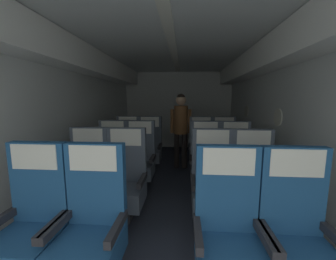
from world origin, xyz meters
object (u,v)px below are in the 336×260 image
(seat_b_right_window, at_px, (212,185))
(seat_b_left_window, at_px, (87,181))
(seat_a_left_aisle, at_px, (92,228))
(seat_b_right_aisle, at_px, (253,186))
(seat_c_left_window, at_px, (112,160))
(seat_d_left_window, at_px, (127,147))
(seat_c_left_aisle, at_px, (140,160))
(seat_d_right_aisle, at_px, (224,149))
(seat_d_right_window, at_px, (201,149))
(seat_d_left_aisle, at_px, (150,148))
(seat_c_right_aisle, at_px, (236,163))
(seat_a_right_aisle, at_px, (297,239))
(flight_attendant, at_px, (181,123))
(seat_a_left_window, at_px, (32,225))
(seat_c_right_window, at_px, (205,162))
(seat_a_right_window, at_px, (228,236))
(seat_b_left_aisle, at_px, (125,182))

(seat_b_right_window, bearing_deg, seat_b_left_window, 179.78)
(seat_b_left_window, bearing_deg, seat_a_left_aisle, -62.58)
(seat_b_right_aisle, distance_m, seat_c_left_window, 2.15)
(seat_d_left_window, bearing_deg, seat_c_left_aisle, -63.13)
(seat_b_right_window, bearing_deg, seat_c_left_aisle, 139.33)
(seat_c_left_aisle, bearing_deg, seat_d_right_aisle, 31.02)
(seat_c_left_window, xyz_separation_m, seat_d_right_window, (1.51, 0.91, 0.00))
(seat_d_left_aisle, distance_m, seat_d_right_window, 1.04)
(seat_c_right_aisle, height_order, seat_d_right_aisle, same)
(seat_c_left_aisle, height_order, seat_d_right_aisle, same)
(seat_a_right_aisle, relative_size, seat_b_right_aisle, 1.00)
(flight_attendant, bearing_deg, seat_c_right_aisle, -44.03)
(seat_a_left_window, bearing_deg, seat_c_left_aisle, 75.64)
(seat_c_right_window, relative_size, seat_d_left_aisle, 1.00)
(seat_a_right_window, xyz_separation_m, seat_d_right_window, (0.02, 2.70, 0.00))
(seat_b_left_aisle, distance_m, seat_d_left_aisle, 1.78)
(seat_d_right_aisle, bearing_deg, seat_b_right_aisle, -90.34)
(seat_a_left_window, xyz_separation_m, seat_c_right_aisle, (1.97, 1.79, 0.00))
(seat_c_left_aisle, distance_m, seat_c_right_aisle, 1.51)
(seat_a_right_aisle, xyz_separation_m, seat_b_right_window, (-0.47, 0.91, 0.00))
(seat_c_left_window, bearing_deg, seat_a_left_aisle, -75.24)
(flight_attendant, bearing_deg, seat_a_left_window, -104.88)
(seat_b_left_aisle, bearing_deg, seat_b_right_aisle, -0.25)
(seat_b_right_aisle, height_order, seat_d_right_window, same)
(seat_b_right_aisle, bearing_deg, seat_c_right_aisle, 88.94)
(seat_c_left_window, distance_m, seat_c_right_aisle, 1.97)
(seat_b_left_window, xyz_separation_m, seat_d_right_window, (1.51, 1.79, 0.00))
(seat_c_left_window, distance_m, seat_c_left_aisle, 0.45)
(seat_a_right_aisle, relative_size, seat_b_left_window, 1.00)
(flight_attendant, bearing_deg, seat_d_left_window, -165.11)
(seat_d_right_window, bearing_deg, seat_b_right_window, -90.35)
(seat_b_right_window, distance_m, seat_d_right_aisle, 1.86)
(seat_b_right_window, bearing_deg, seat_b_right_aisle, -1.01)
(seat_d_right_window, bearing_deg, seat_d_right_aisle, 0.97)
(seat_c_left_window, bearing_deg, seat_a_left_window, -90.15)
(seat_c_left_aisle, bearing_deg, seat_d_right_window, 40.54)
(seat_a_right_aisle, xyz_separation_m, seat_b_left_window, (-1.96, 0.92, 0.00))
(seat_a_left_window, distance_m, seat_b_right_window, 1.75)
(seat_d_right_window, bearing_deg, seat_c_left_window, -148.95)
(seat_b_left_aisle, distance_m, seat_d_right_window, 2.07)
(seat_b_left_window, height_order, seat_c_left_aisle, same)
(seat_b_left_window, bearing_deg, seat_b_left_aisle, -0.92)
(seat_d_left_aisle, bearing_deg, seat_b_left_aisle, -89.91)
(seat_a_left_aisle, distance_m, seat_c_left_aisle, 1.79)
(seat_a_right_window, distance_m, seat_c_left_window, 2.33)
(seat_a_right_window, distance_m, seat_c_left_aisle, 2.08)
(seat_b_right_window, xyz_separation_m, seat_d_left_aisle, (-1.03, 1.77, 0.00))
(seat_a_left_window, xyz_separation_m, seat_b_right_window, (1.50, 0.90, 0.00))
(seat_c_right_aisle, height_order, seat_c_right_window, same)
(seat_d_left_aisle, bearing_deg, seat_a_left_window, -100.05)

